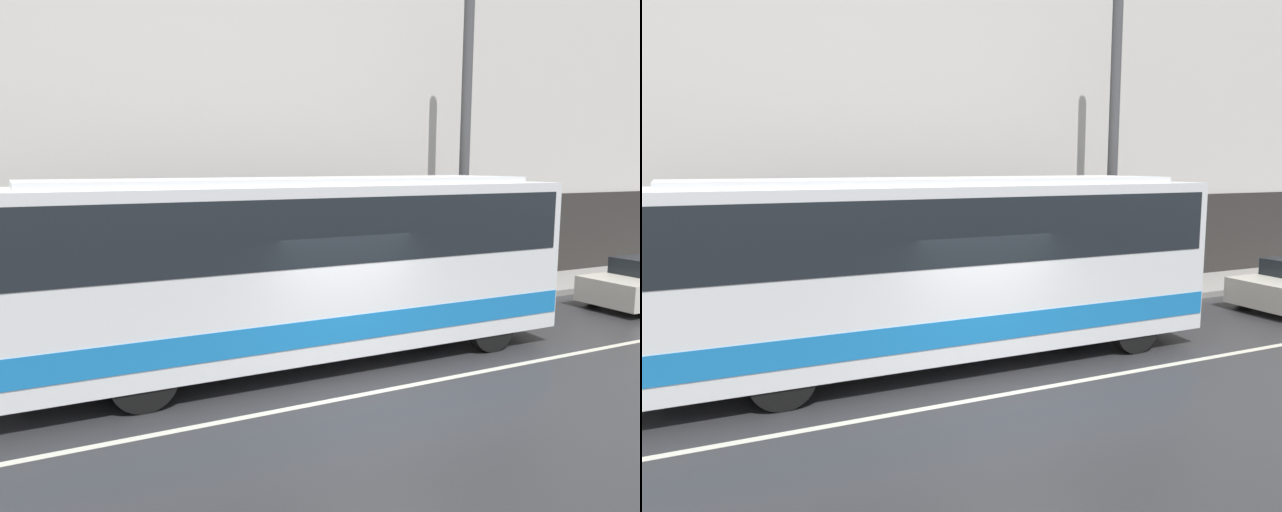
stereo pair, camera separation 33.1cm
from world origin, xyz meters
TOP-DOWN VIEW (x-y plane):
  - ground_plane at (0.00, 0.00)m, footprint 60.00×60.00m
  - sidewalk at (0.00, 5.17)m, footprint 60.00×2.34m
  - building_facade at (0.00, 6.48)m, footprint 60.00×0.35m
  - lane_stripe at (0.00, 0.00)m, footprint 54.00×0.14m
  - transit_bus at (-0.42, 2.04)m, footprint 10.81×2.56m
  - utility_pole_near at (5.73, 4.72)m, footprint 0.27×0.27m
  - pedestrian_waiting at (0.98, 5.22)m, footprint 0.36×0.36m

SIDE VIEW (x-z plane):
  - ground_plane at x=0.00m, z-range 0.00..0.00m
  - lane_stripe at x=0.00m, z-range 0.00..0.01m
  - sidewalk at x=0.00m, z-range 0.00..0.17m
  - pedestrian_waiting at x=0.98m, z-range 0.11..1.76m
  - transit_bus at x=-0.42m, z-range 0.22..3.67m
  - utility_pole_near at x=5.73m, z-range 0.17..8.13m
  - building_facade at x=0.00m, z-range -0.20..10.79m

